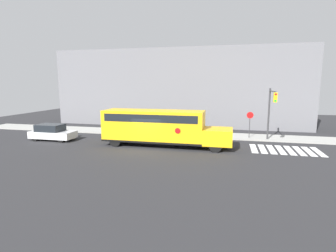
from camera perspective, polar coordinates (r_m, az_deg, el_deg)
ground_plane at (r=22.05m, az=-4.60°, el=-4.84°), size 60.00×60.00×0.00m
sidewalk_strip at (r=28.15m, az=-0.53°, el=-1.60°), size 44.00×3.00×0.15m
building_backdrop at (r=34.01m, az=2.11°, el=8.32°), size 32.00×4.00×9.68m
crosswalk_stripes at (r=23.41m, az=24.15°, el=-4.80°), size 5.40×3.20×0.01m
school_bus at (r=22.48m, az=-1.92°, el=0.01°), size 10.97×2.57×3.08m
parked_car at (r=27.37m, az=-23.92°, el=-1.27°), size 4.21×1.79×1.52m
stop_sign at (r=26.53m, az=17.37°, el=0.93°), size 0.63×0.10×2.66m
traffic_light at (r=25.08m, az=21.51°, el=3.89°), size 0.28×3.35×4.94m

